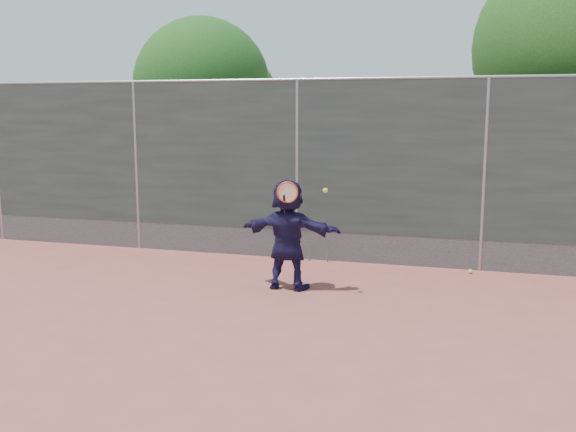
# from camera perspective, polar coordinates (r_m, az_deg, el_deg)

# --- Properties ---
(ground) EXTENTS (80.00, 80.00, 0.00)m
(ground) POSITION_cam_1_polar(r_m,az_deg,el_deg) (7.80, -6.12, -9.40)
(ground) COLOR #9E4C42
(ground) RESTS_ON ground
(player) EXTENTS (1.47, 0.54, 1.57)m
(player) POSITION_cam_1_polar(r_m,az_deg,el_deg) (9.00, 0.00, -1.64)
(player) COLOR #19153A
(player) RESTS_ON ground
(ball_ground) EXTENTS (0.07, 0.07, 0.07)m
(ball_ground) POSITION_cam_1_polar(r_m,az_deg,el_deg) (10.37, 15.91, -4.76)
(ball_ground) COLOR yellow
(ball_ground) RESTS_ON ground
(fence) EXTENTS (20.00, 0.06, 3.03)m
(fence) POSITION_cam_1_polar(r_m,az_deg,el_deg) (10.74, 0.82, 4.47)
(fence) COLOR #38423D
(fence) RESTS_ON ground
(swing_action) EXTENTS (0.70, 0.13, 0.51)m
(swing_action) POSITION_cam_1_polar(r_m,az_deg,el_deg) (8.69, 0.27, 2.03)
(swing_action) COLOR red
(swing_action) RESTS_ON ground
(tree_left) EXTENTS (3.15, 3.00, 4.53)m
(tree_left) POSITION_cam_1_polar(r_m,az_deg,el_deg) (14.53, -6.99, 11.05)
(tree_left) COLOR #382314
(tree_left) RESTS_ON ground
(weed_clump) EXTENTS (0.68, 0.07, 0.30)m
(weed_clump) POSITION_cam_1_polar(r_m,az_deg,el_deg) (10.78, 2.15, -3.32)
(weed_clump) COLOR #387226
(weed_clump) RESTS_ON ground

